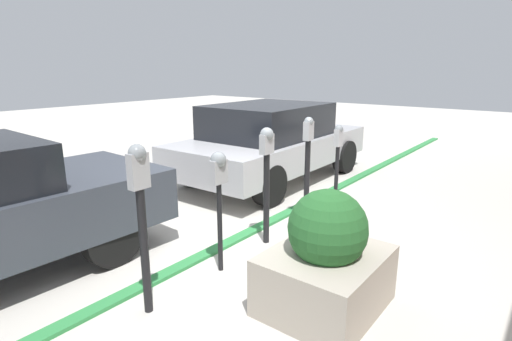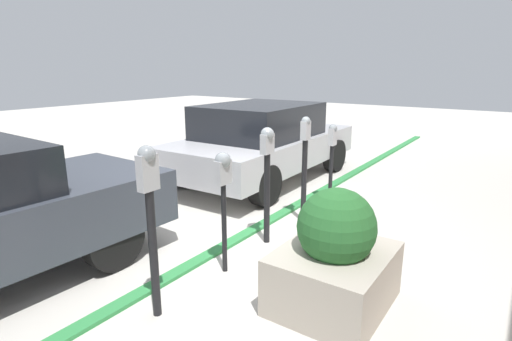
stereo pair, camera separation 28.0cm
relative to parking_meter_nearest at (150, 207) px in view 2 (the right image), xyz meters
The scene contains 9 objects.
ground_plane 2.19m from the parking_meter_nearest, ahead, with size 40.00×40.00×0.00m, color beige.
curb_strip 2.20m from the parking_meter_nearest, 11.38° to the left, with size 19.00×0.16×0.04m.
parking_meter_nearest is the anchor object (origin of this frame).
parking_meter_second 0.99m from the parking_meter_nearest, ahead, with size 0.20×0.17×1.36m.
parking_meter_middle 1.90m from the parking_meter_nearest, ahead, with size 0.19×0.17×1.50m.
parking_meter_fourth 2.83m from the parking_meter_nearest, ahead, with size 0.15×0.13×1.55m.
parking_meter_farthest 3.80m from the parking_meter_nearest, ahead, with size 0.16×0.13×1.33m.
planter_box 1.75m from the parking_meter_nearest, 49.55° to the right, with size 1.14×0.96×1.16m.
parked_car_middle 4.73m from the parking_meter_nearest, 21.81° to the left, with size 4.48×2.10×1.52m.
Camera 2 is at (-4.05, -2.89, 2.21)m, focal length 28.00 mm.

